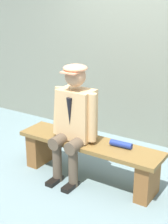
% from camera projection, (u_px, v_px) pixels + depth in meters
% --- Properties ---
extents(ground_plane, '(30.00, 30.00, 0.00)m').
position_uv_depth(ground_plane, '(89.00, 178.00, 4.10)').
color(ground_plane, slate).
extents(bench, '(1.76, 0.43, 0.48)m').
position_uv_depth(bench, '(89.00, 154.00, 3.99)').
color(bench, brown).
rests_on(bench, ground).
extents(seated_man, '(0.58, 0.56, 1.37)m').
position_uv_depth(seated_man, '(74.00, 117.00, 3.89)').
color(seated_man, tan).
rests_on(seated_man, ground).
extents(rolled_magazine, '(0.26, 0.08, 0.07)m').
position_uv_depth(rolled_magazine, '(121.00, 144.00, 3.78)').
color(rolled_magazine, navy).
rests_on(rolled_magazine, bench).
extents(stadium_wall, '(12.00, 0.24, 2.31)m').
position_uv_depth(stadium_wall, '(142.00, 63.00, 4.86)').
color(stadium_wall, gray).
rests_on(stadium_wall, ground).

